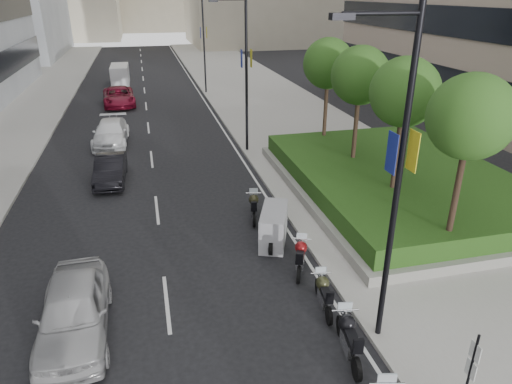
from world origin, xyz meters
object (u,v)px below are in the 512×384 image
object	(u,v)px
lamp_post_0	(394,174)
motorcycle_3	(324,293)
parking_sign	(470,373)
car_b	(110,169)
lamp_post_2	(202,39)
motorcycle_5	(274,226)
motorcycle_4	(300,257)
delivery_van	(120,76)
car_a	(74,311)
motorcycle_2	(349,337)
motorcycle_6	(254,207)
car_c	(111,133)
lamp_post_1	(244,68)
car_d	(119,96)

from	to	relation	value
lamp_post_0	motorcycle_3	world-z (taller)	lamp_post_0
parking_sign	car_b	xyz separation A→B (m)	(-8.43, 16.98, -0.78)
lamp_post_2	motorcycle_5	size ratio (longest dim) A/B	3.62
motorcycle_4	delivery_van	xyz separation A→B (m)	(-7.08, 38.14, 0.36)
lamp_post_2	car_a	bearing A→B (deg)	-104.11
motorcycle_2	delivery_van	size ratio (longest dim) A/B	0.48
motorcycle_6	car_c	distance (m)	14.11
car_a	parking_sign	bearing A→B (deg)	-31.46
motorcycle_5	car_b	bearing A→B (deg)	60.01
lamp_post_1	motorcycle_6	xyz separation A→B (m)	(-1.55, -8.87, -4.52)
car_d	lamp_post_0	bearing A→B (deg)	-79.88
parking_sign	motorcycle_4	size ratio (longest dim) A/B	1.28
lamp_post_1	car_c	xyz separation A→B (m)	(-8.04, 3.66, -4.33)
lamp_post_2	car_d	size ratio (longest dim) A/B	1.61
parking_sign	motorcycle_3	world-z (taller)	parking_sign
parking_sign	lamp_post_2	bearing A→B (deg)	90.99
lamp_post_2	parking_sign	xyz separation A→B (m)	(0.66, -38.00, -3.61)
motorcycle_6	motorcycle_5	bearing A→B (deg)	-160.17
lamp_post_1	delivery_van	size ratio (longest dim) A/B	1.93
lamp_post_1	motorcycle_6	size ratio (longest dim) A/B	4.46
lamp_post_0	motorcycle_2	world-z (taller)	lamp_post_0
motorcycle_5	car_d	distance (m)	26.75
lamp_post_2	car_b	distance (m)	22.83
motorcycle_2	car_b	size ratio (longest dim) A/B	0.54
lamp_post_0	parking_sign	xyz separation A→B (m)	(0.66, -3.00, -3.61)
car_d	parking_sign	bearing A→B (deg)	-80.01
lamp_post_2	motorcycle_3	size ratio (longest dim) A/B	4.51
lamp_post_1	motorcycle_2	distance (m)	18.04
motorcycle_6	delivery_van	world-z (taller)	delivery_van
motorcycle_4	motorcycle_6	xyz separation A→B (m)	(-0.64, 4.34, -0.01)
car_c	car_d	xyz separation A→B (m)	(0.18, 11.19, 0.04)
parking_sign	motorcycle_6	world-z (taller)	parking_sign
motorcycle_6	car_d	bearing A→B (deg)	27.69
lamp_post_2	motorcycle_3	xyz separation A→B (m)	(-0.89, -33.38, -4.53)
car_a	car_c	bearing A→B (deg)	88.23
motorcycle_2	motorcycle_6	world-z (taller)	motorcycle_2
motorcycle_2	motorcycle_5	world-z (taller)	motorcycle_5
motorcycle_2	car_a	size ratio (longest dim) A/B	0.47
parking_sign	motorcycle_4	bearing A→B (deg)	102.99
lamp_post_0	delivery_van	world-z (taller)	lamp_post_0
motorcycle_4	car_d	bearing A→B (deg)	36.38
motorcycle_2	car_b	world-z (taller)	car_b
car_b	car_c	world-z (taller)	car_c
motorcycle_3	parking_sign	bearing A→B (deg)	-153.34
lamp_post_1	car_b	bearing A→B (deg)	-158.80
motorcycle_2	car_b	xyz separation A→B (m)	(-6.79, 14.43, 0.08)
car_b	lamp_post_2	bearing A→B (deg)	71.95
lamp_post_2	car_a	size ratio (longest dim) A/B	1.90
car_a	car_c	size ratio (longest dim) A/B	0.93
parking_sign	lamp_post_1	bearing A→B (deg)	91.88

